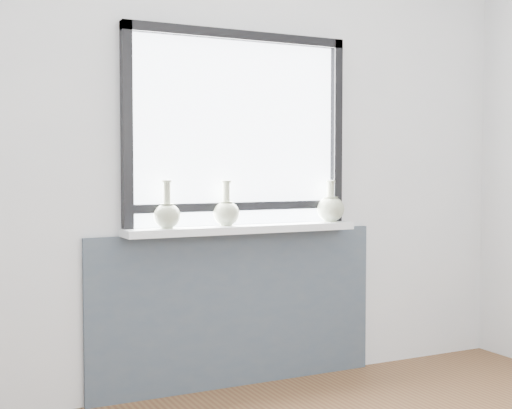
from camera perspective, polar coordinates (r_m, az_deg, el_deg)
name	(u,v)px	position (r m, az deg, el deg)	size (l,w,h in m)	color
back_wall	(235,152)	(3.93, -1.69, 4.26)	(3.60, 0.02, 2.60)	silver
apron_panel	(238,309)	(3.98, -1.49, -8.35)	(1.70, 0.03, 0.86)	#424C55
windowsill	(243,229)	(3.86, -1.06, -1.97)	(1.32, 0.18, 0.04)	white
window	(238,125)	(3.91, -1.47, 6.34)	(1.30, 0.06, 1.05)	black
vase_a	(167,214)	(3.68, -7.13, -0.74)	(0.14, 0.14, 0.25)	#ABB494
vase_b	(226,212)	(3.82, -2.38, -0.56)	(0.14, 0.14, 0.24)	#ABB494
vase_c	(331,208)	(4.12, 5.98, -0.25)	(0.16, 0.16, 0.24)	#ABB494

